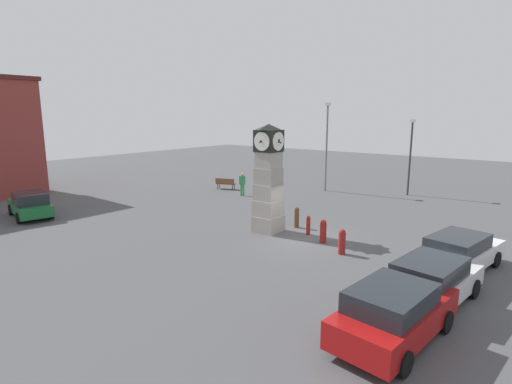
% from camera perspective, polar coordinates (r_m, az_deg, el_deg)
% --- Properties ---
extents(ground_plane, '(86.52, 86.52, 0.00)m').
position_cam_1_polar(ground_plane, '(19.69, 6.50, -6.71)').
color(ground_plane, '#4C4C4F').
extents(clock_tower, '(1.47, 1.49, 5.51)m').
position_cam_1_polar(clock_tower, '(20.27, 1.79, 1.56)').
color(clock_tower, '#9B968C').
rests_on(clock_tower, ground_plane).
extents(bollard_near_tower, '(0.26, 0.26, 1.13)m').
position_cam_1_polar(bollard_near_tower, '(21.49, 5.84, -3.58)').
color(bollard_near_tower, brown).
rests_on(bollard_near_tower, ground_plane).
extents(bollard_mid_row, '(0.20, 0.20, 0.98)m').
position_cam_1_polar(bollard_mid_row, '(20.33, 7.49, -4.70)').
color(bollard_mid_row, maroon).
rests_on(bollard_mid_row, ground_plane).
extents(bollard_far_row, '(0.31, 0.31, 1.12)m').
position_cam_1_polar(bollard_far_row, '(19.18, 9.57, -5.51)').
color(bollard_far_row, maroon).
rests_on(bollard_far_row, ground_plane).
extents(bollard_end_row, '(0.31, 0.31, 1.12)m').
position_cam_1_polar(bollard_end_row, '(17.81, 12.19, -6.91)').
color(bollard_end_row, maroon).
rests_on(bollard_end_row, ground_plane).
extents(car_navy_sedan, '(4.46, 2.32, 1.59)m').
position_cam_1_polar(car_navy_sedan, '(11.69, 19.12, -15.95)').
color(car_navy_sedan, '#A51111').
rests_on(car_navy_sedan, ground_plane).
extents(car_near_tower, '(4.50, 2.32, 1.52)m').
position_cam_1_polar(car_near_tower, '(14.18, 23.83, -11.53)').
color(car_near_tower, silver).
rests_on(car_near_tower, ground_plane).
extents(car_by_building, '(4.75, 2.56, 1.47)m').
position_cam_1_polar(car_by_building, '(17.46, 27.06, -7.65)').
color(car_by_building, silver).
rests_on(car_by_building, ground_plane).
extents(car_far_lot, '(2.58, 4.32, 1.51)m').
position_cam_1_polar(car_far_lot, '(26.95, -29.56, -1.56)').
color(car_far_lot, '#19602D').
rests_on(car_far_lot, ground_plane).
extents(bench, '(1.05, 1.68, 0.90)m').
position_cam_1_polar(bench, '(32.27, -4.38, 1.31)').
color(bench, brown).
rests_on(bench, ground_plane).
extents(pedestrian_crossing_lot, '(0.28, 0.42, 1.71)m').
position_cam_1_polar(pedestrian_crossing_lot, '(29.59, -1.97, 1.35)').
color(pedestrian_crossing_lot, '#338C4C').
rests_on(pedestrian_crossing_lot, ground_plane).
extents(street_lamp_near_road, '(0.50, 0.24, 6.84)m').
position_cam_1_polar(street_lamp_near_road, '(31.63, 10.07, 7.18)').
color(street_lamp_near_road, slate).
rests_on(street_lamp_near_road, ground_plane).
extents(street_lamp_far_side, '(0.50, 0.24, 5.62)m').
position_cam_1_polar(street_lamp_far_side, '(31.67, 21.21, 5.46)').
color(street_lamp_far_side, '#333338').
rests_on(street_lamp_far_side, ground_plane).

